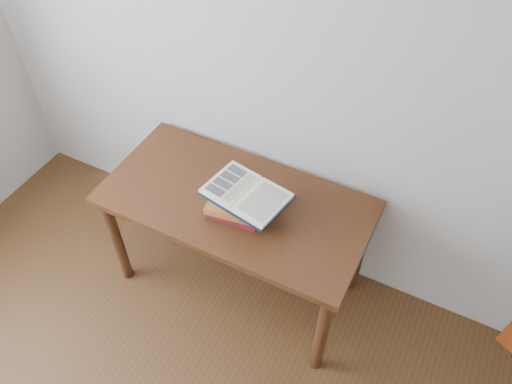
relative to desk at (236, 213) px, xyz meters
The scene contains 3 objects.
desk is the anchor object (origin of this frame).
book_stack 0.19m from the desk, 58.52° to the right, with size 0.28×0.22×0.13m.
open_book 0.27m from the desk, 30.75° to the right, with size 0.42×0.33×0.03m.
Camera 1 is at (0.85, -0.05, 2.58)m, focal length 35.00 mm.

